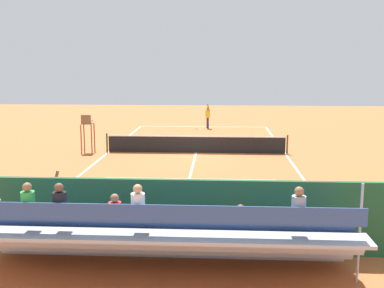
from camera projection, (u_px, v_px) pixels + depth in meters
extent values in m
plane|color=#BC6033|center=(196.00, 153.00, 26.27)|extent=(60.00, 60.00, 0.00)
cube|color=white|center=(203.00, 127.00, 37.09)|extent=(10.00, 0.10, 0.01)
cube|color=white|center=(180.00, 215.00, 15.45)|extent=(10.00, 0.10, 0.01)
cube|color=white|center=(285.00, 154.00, 25.98)|extent=(0.10, 22.00, 0.01)
cube|color=white|center=(109.00, 152.00, 26.55)|extent=(0.10, 22.00, 0.01)
cube|color=white|center=(200.00, 136.00, 32.22)|extent=(7.50, 0.10, 0.01)
cube|color=white|center=(189.00, 179.00, 20.32)|extent=(7.50, 0.10, 0.01)
cube|color=white|center=(196.00, 153.00, 26.27)|extent=(0.10, 12.10, 0.01)
cube|color=white|center=(203.00, 127.00, 37.09)|extent=(0.10, 0.30, 0.01)
cube|color=black|center=(196.00, 145.00, 26.19)|extent=(10.00, 0.02, 0.91)
cube|color=white|center=(196.00, 136.00, 26.11)|extent=(10.00, 0.04, 0.06)
cylinder|color=#2D5133|center=(287.00, 144.00, 25.88)|extent=(0.10, 0.10, 1.07)
cylinder|color=#2D5133|center=(107.00, 143.00, 26.47)|extent=(0.10, 0.10, 1.07)
cube|color=#235633|center=(170.00, 216.00, 12.33)|extent=(18.00, 0.16, 2.00)
cube|color=#B2B2B7|center=(169.00, 249.00, 12.12)|extent=(9.00, 0.10, 0.45)
cube|color=#B2B2B7|center=(167.00, 247.00, 11.74)|extent=(9.00, 0.80, 0.08)
cube|color=#B2B2B7|center=(169.00, 248.00, 12.15)|extent=(9.00, 0.04, 0.45)
cube|color=#335193|center=(167.00, 233.00, 11.57)|extent=(8.60, 0.36, 0.04)
cube|color=#335193|center=(166.00, 228.00, 11.36)|extent=(8.60, 0.03, 0.36)
cube|color=#B2B2B7|center=(164.00, 242.00, 10.88)|extent=(9.00, 0.80, 0.08)
cube|color=#B2B2B7|center=(165.00, 243.00, 11.28)|extent=(9.00, 0.04, 0.45)
cube|color=#335193|center=(163.00, 227.00, 10.71)|extent=(8.60, 0.36, 0.04)
cube|color=#335193|center=(162.00, 221.00, 10.49)|extent=(8.60, 0.03, 0.36)
cube|color=#B2B2B7|center=(159.00, 236.00, 10.01)|extent=(9.00, 0.80, 0.08)
cube|color=#B2B2B7|center=(161.00, 238.00, 10.42)|extent=(9.00, 0.04, 0.45)
cube|color=#335193|center=(158.00, 219.00, 9.84)|extent=(8.60, 0.36, 0.04)
cube|color=#335193|center=(157.00, 213.00, 9.63)|extent=(8.60, 0.03, 0.36)
cylinder|color=#B2B2B7|center=(360.00, 233.00, 10.56)|extent=(0.06, 0.06, 2.35)
cube|color=#2D2D33|center=(240.00, 230.00, 11.63)|extent=(0.32, 0.40, 0.12)
cylinder|color=orange|center=(240.00, 221.00, 11.46)|extent=(0.30, 0.30, 0.45)
sphere|color=brown|center=(241.00, 208.00, 11.40)|extent=(0.20, 0.20, 0.20)
cube|color=#2D2D33|center=(31.00, 213.00, 10.16)|extent=(0.32, 0.40, 0.12)
cylinder|color=green|center=(28.00, 202.00, 10.00)|extent=(0.30, 0.30, 0.45)
sphere|color=#8C6647|center=(27.00, 187.00, 9.94)|extent=(0.20, 0.20, 0.20)
cube|color=#2D2D33|center=(139.00, 215.00, 10.03)|extent=(0.32, 0.40, 0.12)
cylinder|color=white|center=(138.00, 204.00, 9.86)|extent=(0.30, 0.30, 0.45)
sphere|color=tan|center=(138.00, 189.00, 9.80)|extent=(0.20, 0.20, 0.20)
cube|color=#2D2D33|center=(117.00, 228.00, 11.81)|extent=(0.32, 0.40, 0.12)
cylinder|color=black|center=(115.00, 219.00, 11.64)|extent=(0.30, 0.30, 0.45)
sphere|color=beige|center=(115.00, 206.00, 11.58)|extent=(0.20, 0.20, 0.20)
cube|color=#2D2D33|center=(116.00, 222.00, 10.93)|extent=(0.32, 0.40, 0.12)
cylinder|color=red|center=(115.00, 212.00, 10.76)|extent=(0.30, 0.30, 0.45)
sphere|color=#8C6647|center=(115.00, 198.00, 10.71)|extent=(0.20, 0.20, 0.20)
cube|color=#2D2D33|center=(297.00, 218.00, 9.83)|extent=(0.32, 0.40, 0.12)
cylinder|color=#9399A3|center=(299.00, 206.00, 9.67)|extent=(0.30, 0.30, 0.45)
sphere|color=#8C6647|center=(299.00, 191.00, 9.61)|extent=(0.20, 0.20, 0.20)
cube|color=#2D2D33|center=(62.00, 213.00, 10.12)|extent=(0.32, 0.40, 0.12)
cylinder|color=black|center=(60.00, 202.00, 9.96)|extent=(0.30, 0.30, 0.45)
sphere|color=brown|center=(59.00, 188.00, 9.90)|extent=(0.20, 0.20, 0.20)
cylinder|color=brown|center=(94.00, 137.00, 26.77)|extent=(0.07, 0.07, 1.60)
cylinder|color=brown|center=(84.00, 137.00, 26.80)|extent=(0.07, 0.07, 1.60)
cylinder|color=brown|center=(92.00, 139.00, 26.18)|extent=(0.07, 0.07, 1.60)
cylinder|color=brown|center=(81.00, 139.00, 26.21)|extent=(0.07, 0.07, 1.60)
cube|color=brown|center=(87.00, 123.00, 26.35)|extent=(0.56, 0.56, 0.06)
cube|color=brown|center=(86.00, 119.00, 26.06)|extent=(0.56, 0.06, 0.48)
cube|color=brown|center=(92.00, 121.00, 26.31)|extent=(0.04, 0.48, 0.04)
cube|color=brown|center=(83.00, 121.00, 26.34)|extent=(0.04, 0.48, 0.04)
cube|color=#234C2D|center=(261.00, 227.00, 13.07)|extent=(1.80, 0.40, 0.05)
cylinder|color=#234C2D|center=(288.00, 235.00, 13.06)|extent=(0.06, 0.06, 0.45)
cylinder|color=#234C2D|center=(235.00, 234.00, 13.15)|extent=(0.06, 0.06, 0.45)
cube|color=#234C2D|center=(262.00, 219.00, 12.84)|extent=(1.80, 0.04, 0.36)
cube|color=#B22D2D|center=(204.00, 237.00, 13.01)|extent=(0.90, 0.36, 0.36)
cylinder|color=navy|center=(207.00, 123.00, 36.20)|extent=(0.14, 0.14, 0.85)
cylinder|color=navy|center=(208.00, 123.00, 35.99)|extent=(0.14, 0.14, 0.85)
cylinder|color=yellow|center=(208.00, 114.00, 35.97)|extent=(0.44, 0.44, 0.60)
sphere|color=#8C6647|center=(208.00, 108.00, 35.90)|extent=(0.22, 0.22, 0.22)
cylinder|color=#8C6647|center=(208.00, 107.00, 35.67)|extent=(0.26, 0.15, 0.55)
cylinder|color=#8C6647|center=(207.00, 113.00, 36.18)|extent=(0.11, 0.11, 0.50)
cylinder|color=black|center=(197.00, 129.00, 35.66)|extent=(0.25, 0.17, 0.03)
torus|color=#D8CC4C|center=(200.00, 129.00, 35.51)|extent=(0.42, 0.42, 0.02)
cylinder|color=white|center=(200.00, 129.00, 35.51)|extent=(0.25, 0.25, 0.00)
sphere|color=#CCDB33|center=(223.00, 129.00, 35.54)|extent=(0.07, 0.07, 0.07)
cylinder|color=#232328|center=(55.00, 223.00, 13.43)|extent=(0.14, 0.14, 0.85)
cylinder|color=#232328|center=(57.00, 221.00, 13.65)|extent=(0.14, 0.14, 0.85)
cylinder|color=black|center=(55.00, 198.00, 13.42)|extent=(0.40, 0.40, 0.60)
sphere|color=#8C6647|center=(54.00, 184.00, 13.35)|extent=(0.22, 0.22, 0.22)
cylinder|color=#8C6647|center=(56.00, 179.00, 13.55)|extent=(0.26, 0.12, 0.55)
cylinder|color=#8C6647|center=(53.00, 199.00, 13.20)|extent=(0.10, 0.10, 0.50)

